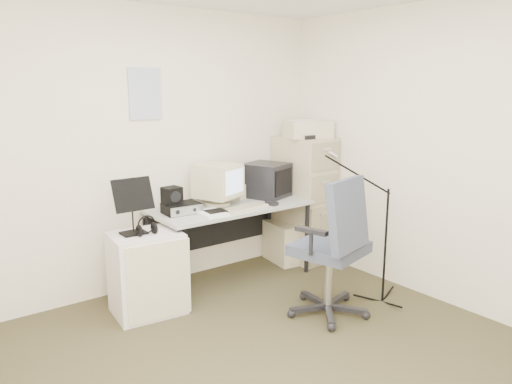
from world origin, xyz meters
TOP-DOWN VIEW (x-y plane):
  - floor at (0.00, 0.00)m, footprint 3.60×3.60m
  - wall_back at (0.00, 1.80)m, footprint 3.60×0.02m
  - wall_right at (1.80, 0.00)m, footprint 0.02×3.60m
  - wall_calendar at (-0.02, 1.79)m, footprint 0.30×0.02m
  - filing_cabinet at (1.58, 1.48)m, footprint 0.40×0.60m
  - printer at (1.58, 1.44)m, footprint 0.51×0.42m
  - desk at (0.63, 1.45)m, footprint 1.50×0.70m
  - crt_monitor at (0.55, 1.54)m, footprint 0.45×0.46m
  - crt_tv at (1.12, 1.54)m, footprint 0.48×0.49m
  - desk_speaker at (0.85, 1.60)m, footprint 0.09×0.09m
  - keyboard at (0.65, 1.23)m, footprint 0.45×0.22m
  - mouse at (0.94, 1.22)m, footprint 0.08×0.12m
  - radio_receiver at (0.12, 1.46)m, footprint 0.32×0.24m
  - radio_speaker at (0.05, 1.50)m, footprint 0.16×0.15m
  - papers at (0.31, 1.27)m, footprint 0.23×0.30m
  - pc_tower at (1.32, 1.54)m, footprint 0.26×0.47m
  - office_chair at (0.84, 0.37)m, footprint 0.81×0.81m
  - side_cart at (-0.31, 1.27)m, footprint 0.58×0.49m
  - music_stand at (-0.39, 1.31)m, footprint 0.34×0.24m
  - headphones at (-0.32, 1.22)m, footprint 0.18×0.18m
  - mic_stand at (1.39, 0.25)m, footprint 0.03×0.03m

SIDE VIEW (x-z plane):
  - floor at x=0.00m, z-range -0.01..0.00m
  - pc_tower at x=1.32m, z-range 0.00..0.41m
  - side_cart at x=-0.31m, z-range 0.00..0.67m
  - desk at x=0.63m, z-range 0.00..0.73m
  - office_chair at x=0.84m, z-range 0.00..1.15m
  - mic_stand at x=1.39m, z-range 0.00..1.29m
  - filing_cabinet at x=1.58m, z-range 0.00..1.30m
  - headphones at x=-0.32m, z-range 0.71..0.74m
  - papers at x=0.31m, z-range 0.73..0.75m
  - keyboard at x=0.65m, z-range 0.73..0.75m
  - mouse at x=0.94m, z-range 0.73..0.76m
  - radio_receiver at x=0.12m, z-range 0.73..0.82m
  - desk_speaker at x=0.85m, z-range 0.73..0.88m
  - radio_speaker at x=0.05m, z-range 0.82..0.96m
  - crt_tv at x=1.12m, z-range 0.73..1.07m
  - music_stand at x=-0.39m, z-range 0.67..1.13m
  - crt_monitor at x=0.55m, z-range 0.73..1.11m
  - wall_back at x=0.00m, z-range 0.00..2.50m
  - wall_right at x=1.80m, z-range 0.00..2.50m
  - printer at x=1.58m, z-range 1.30..1.47m
  - wall_calendar at x=-0.02m, z-range 1.53..1.97m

